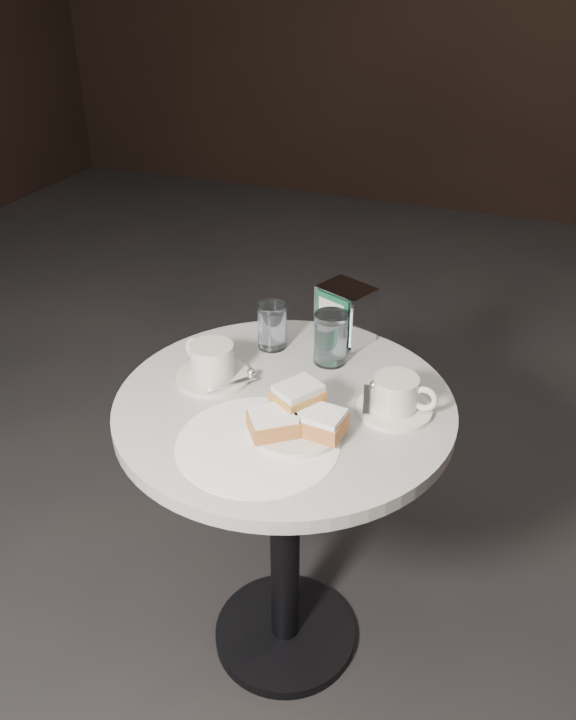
# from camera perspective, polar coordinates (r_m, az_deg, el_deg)

# --- Properties ---
(ground) EXTENTS (7.00, 7.00, 0.00)m
(ground) POSITION_cam_1_polar(r_m,az_deg,el_deg) (1.96, -0.23, -21.52)
(ground) COLOR black
(ground) RESTS_ON ground
(cafe_table) EXTENTS (0.70, 0.70, 0.74)m
(cafe_table) POSITION_cam_1_polar(r_m,az_deg,el_deg) (1.56, -0.27, -9.28)
(cafe_table) COLOR black
(cafe_table) RESTS_ON ground
(sugar_spill) EXTENTS (0.38, 0.38, 0.00)m
(sugar_spill) POSITION_cam_1_polar(r_m,az_deg,el_deg) (1.32, -2.48, -6.82)
(sugar_spill) COLOR white
(sugar_spill) RESTS_ON cafe_table
(beignet_plate) EXTENTS (0.23, 0.23, 0.09)m
(beignet_plate) POSITION_cam_1_polar(r_m,az_deg,el_deg) (1.33, 0.74, -4.76)
(beignet_plate) COLOR silver
(beignet_plate) RESTS_ON cafe_table
(coffee_cup_left) EXTENTS (0.21, 0.21, 0.08)m
(coffee_cup_left) POSITION_cam_1_polar(r_m,az_deg,el_deg) (1.50, -6.19, -0.34)
(coffee_cup_left) COLOR beige
(coffee_cup_left) RESTS_ON cafe_table
(coffee_cup_right) EXTENTS (0.16, 0.15, 0.08)m
(coffee_cup_right) POSITION_cam_1_polar(r_m,az_deg,el_deg) (1.40, 8.78, -3.02)
(coffee_cup_right) COLOR white
(coffee_cup_right) RESTS_ON cafe_table
(water_glass_left) EXTENTS (0.09, 0.09, 0.11)m
(water_glass_left) POSITION_cam_1_polar(r_m,az_deg,el_deg) (1.60, -1.30, 2.75)
(water_glass_left) COLOR white
(water_glass_left) RESTS_ON cafe_table
(water_glass_right) EXTENTS (0.08, 0.08, 0.12)m
(water_glass_right) POSITION_cam_1_polar(r_m,az_deg,el_deg) (1.54, 3.48, 1.73)
(water_glass_right) COLOR white
(water_glass_right) RESTS_ON cafe_table
(napkin_dispenser) EXTENTS (0.14, 0.13, 0.14)m
(napkin_dispenser) POSITION_cam_1_polar(r_m,az_deg,el_deg) (1.63, 4.68, 3.75)
(napkin_dispenser) COLOR silver
(napkin_dispenser) RESTS_ON cafe_table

